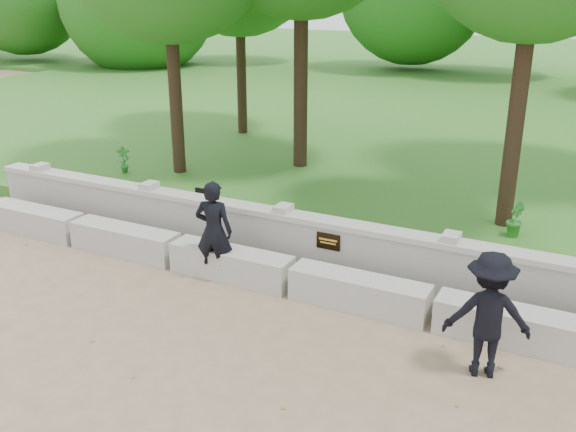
# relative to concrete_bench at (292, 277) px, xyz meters

# --- Properties ---
(ground) EXTENTS (80.00, 80.00, 0.00)m
(ground) POSITION_rel_concrete_bench_xyz_m (-0.00, -1.90, -0.22)
(ground) COLOR #997D5E
(ground) RESTS_ON ground
(lawn) EXTENTS (40.00, 22.00, 0.25)m
(lawn) POSITION_rel_concrete_bench_xyz_m (-0.00, 12.10, -0.10)
(lawn) COLOR #386B26
(lawn) RESTS_ON ground
(concrete_bench) EXTENTS (11.90, 0.45, 0.45)m
(concrete_bench) POSITION_rel_concrete_bench_xyz_m (0.00, 0.00, 0.00)
(concrete_bench) COLOR #B9B6AF
(concrete_bench) RESTS_ON ground
(parapet_wall) EXTENTS (12.50, 0.35, 0.90)m
(parapet_wall) POSITION_rel_concrete_bench_xyz_m (0.00, 0.70, 0.24)
(parapet_wall) COLOR #AEABA4
(parapet_wall) RESTS_ON ground
(man_main) EXTENTS (0.61, 0.56, 1.50)m
(man_main) POSITION_rel_concrete_bench_xyz_m (-1.20, -0.12, 0.53)
(man_main) COLOR black
(man_main) RESTS_ON ground
(visitor_mid) EXTENTS (1.06, 0.79, 1.45)m
(visitor_mid) POSITION_rel_concrete_bench_xyz_m (2.78, -0.80, 0.50)
(visitor_mid) COLOR black
(visitor_mid) RESTS_ON ground
(shrub_a) EXTENTS (0.34, 0.36, 0.57)m
(shrub_a) POSITION_rel_concrete_bench_xyz_m (-5.55, 2.97, 0.31)
(shrub_a) COLOR #30812B
(shrub_a) RESTS_ON lawn
(shrub_b) EXTENTS (0.29, 0.34, 0.57)m
(shrub_b) POSITION_rel_concrete_bench_xyz_m (2.50, 2.98, 0.31)
(shrub_b) COLOR #30812B
(shrub_b) RESTS_ON lawn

